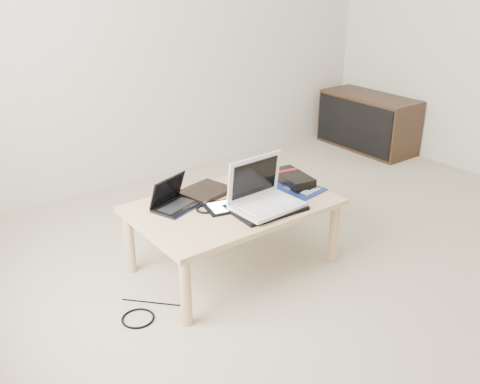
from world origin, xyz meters
TOP-DOWN VIEW (x-y plane):
  - ground at (0.00, 0.00)m, footprint 4.00×4.00m
  - coffee_table at (-0.47, 0.49)m, footprint 1.10×0.70m
  - media_cabinet at (1.77, 1.45)m, footprint 0.41×0.90m
  - book at (-0.52, 0.69)m, footprint 0.31×0.28m
  - netbook at (-0.76, 0.64)m, footprint 0.29×0.25m
  - tablet at (-0.53, 0.46)m, footprint 0.26×0.22m
  - remote at (-0.24, 0.60)m, footprint 0.08×0.24m
  - neoprene_sleeve at (-0.38, 0.32)m, footprint 0.40×0.30m
  - white_laptop at (-0.38, 0.34)m, footprint 0.37×0.27m
  - motherboard at (-0.05, 0.42)m, footprint 0.27×0.31m
  - gpu_box at (-0.02, 0.50)m, footprint 0.19×0.31m
  - cable_coil at (-0.64, 0.51)m, footprint 0.13×0.13m
  - floor_cable_coil at (-1.15, 0.36)m, footprint 0.21×0.21m
  - floor_cable_trail at (-1.02, 0.44)m, footprint 0.23×0.25m

SIDE VIEW (x-z plane):
  - ground at x=0.00m, z-range 0.00..0.00m
  - floor_cable_trail at x=-1.02m, z-range 0.00..0.01m
  - floor_cable_coil at x=-1.15m, z-range 0.00..0.01m
  - media_cabinet at x=1.77m, z-range 0.00..0.50m
  - coffee_table at x=-0.47m, z-range 0.15..0.55m
  - motherboard at x=-0.05m, z-range 0.40..0.41m
  - tablet at x=-0.53m, z-range 0.40..0.41m
  - cable_coil at x=-0.64m, z-range 0.40..0.41m
  - neoprene_sleeve at x=-0.38m, z-range 0.40..0.42m
  - remote at x=-0.24m, z-range 0.40..0.42m
  - book at x=-0.52m, z-range 0.40..0.43m
  - gpu_box at x=-0.02m, z-range 0.40..0.46m
  - netbook at x=-0.76m, z-range 0.35..0.52m
  - white_laptop at x=-0.38m, z-range 0.34..0.60m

